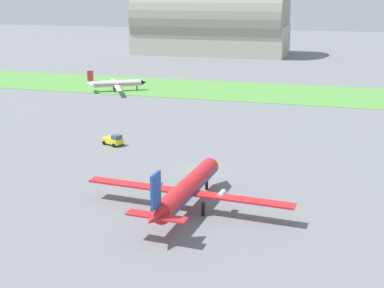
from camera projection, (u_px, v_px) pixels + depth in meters
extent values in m
plane|color=slate|center=(200.00, 172.00, 77.67)|extent=(600.00, 600.00, 0.00)
cube|color=#549342|center=(266.00, 92.00, 138.73)|extent=(360.00, 28.00, 0.08)
cylinder|color=red|center=(188.00, 187.00, 63.67)|extent=(3.57, 17.33, 2.39)
cone|color=black|center=(212.00, 164.00, 72.28)|extent=(2.50, 2.54, 2.34)
cone|color=red|center=(154.00, 217.00, 54.54)|extent=(2.38, 3.49, 2.15)
cube|color=#19479E|center=(188.00, 189.00, 63.72)|extent=(3.55, 16.38, 0.33)
cube|color=red|center=(138.00, 185.00, 65.52)|extent=(13.23, 2.57, 0.24)
cube|color=red|center=(239.00, 199.00, 61.19)|extent=(13.23, 2.57, 0.24)
cylinder|color=#B7BABF|center=(157.00, 186.00, 65.34)|extent=(0.89, 1.96, 0.76)
cylinder|color=#B7BABF|center=(221.00, 195.00, 62.57)|extent=(0.89, 1.96, 0.76)
cube|color=#19479E|center=(156.00, 191.00, 54.18)|extent=(0.43, 2.17, 3.82)
cube|color=red|center=(142.00, 214.00, 55.54)|extent=(3.44, 1.66, 0.19)
cube|color=red|center=(171.00, 218.00, 54.43)|extent=(3.44, 1.66, 0.19)
cylinder|color=black|center=(207.00, 184.00, 70.70)|extent=(0.43, 0.43, 1.67)
cylinder|color=black|center=(167.00, 204.00, 63.94)|extent=(0.43, 0.43, 1.67)
cylinder|color=black|center=(203.00, 209.00, 62.38)|extent=(0.43, 0.43, 1.67)
cylinder|color=silver|center=(117.00, 83.00, 139.94)|extent=(11.82, 7.77, 1.75)
cone|color=black|center=(143.00, 82.00, 141.52)|extent=(2.37, 2.36, 1.72)
cone|color=silver|center=(89.00, 84.00, 138.22)|extent=(2.91, 2.59, 1.58)
cube|color=red|center=(117.00, 84.00, 139.98)|extent=(11.23, 7.46, 0.25)
cube|color=silver|center=(114.00, 82.00, 144.44)|extent=(5.84, 8.98, 0.18)
cube|color=silver|center=(118.00, 88.00, 135.46)|extent=(5.84, 8.98, 0.18)
cylinder|color=#B7BABF|center=(117.00, 83.00, 142.94)|extent=(1.50, 1.18, 0.56)
cylinder|color=#B7BABF|center=(119.00, 87.00, 137.18)|extent=(1.50, 1.18, 0.56)
cube|color=red|center=(90.00, 76.00, 137.72)|extent=(1.47, 0.96, 2.80)
cube|color=silver|center=(90.00, 83.00, 139.46)|extent=(2.13, 2.65, 0.14)
cube|color=silver|center=(91.00, 85.00, 137.17)|extent=(2.13, 2.65, 0.14)
cylinder|color=black|center=(137.00, 88.00, 141.55)|extent=(0.32, 0.32, 1.23)
cylinder|color=black|center=(114.00, 88.00, 141.78)|extent=(0.32, 0.32, 1.23)
cylinder|color=black|center=(115.00, 90.00, 138.55)|extent=(0.32, 0.32, 1.23)
cube|color=yellow|center=(113.00, 141.00, 91.20)|extent=(4.02, 3.07, 0.90)
cube|color=#334C60|center=(117.00, 137.00, 90.37)|extent=(1.78, 1.90, 0.70)
cylinder|color=black|center=(122.00, 143.00, 91.24)|extent=(0.74, 0.50, 0.70)
cylinder|color=black|center=(114.00, 145.00, 89.90)|extent=(0.74, 0.50, 0.70)
cylinder|color=black|center=(112.00, 141.00, 92.76)|extent=(0.74, 0.50, 0.70)
cylinder|color=black|center=(104.00, 143.00, 91.42)|extent=(0.74, 0.50, 0.70)
cube|color=#B2AD9E|center=(211.00, 39.00, 223.33)|extent=(63.61, 29.68, 12.28)
cylinder|color=gray|center=(212.00, 17.00, 220.77)|extent=(62.34, 32.64, 32.64)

